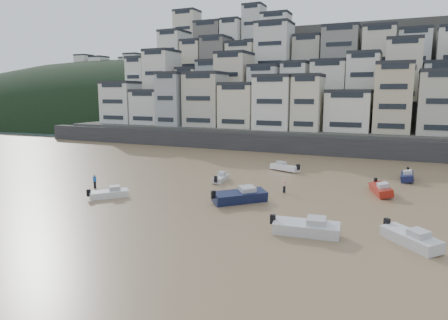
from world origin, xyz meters
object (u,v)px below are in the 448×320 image
at_px(person_blue, 95,181).
at_px(boat_e, 381,188).
at_px(boat_f, 221,177).
at_px(boat_a, 306,226).
at_px(boat_c, 240,195).
at_px(boat_b, 411,236).
at_px(person_pink, 284,185).
at_px(boat_h, 285,166).
at_px(boat_i, 407,175).
at_px(boat_j, 109,192).

bearing_deg(person_blue, boat_e, 18.75).
height_order(boat_f, person_blue, person_blue).
distance_m(boat_a, boat_c, 11.33).
height_order(boat_b, boat_e, boat_b).
xyz_separation_m(boat_a, boat_c, (-8.82, 7.11, 0.07)).
xyz_separation_m(boat_b, boat_f, (-23.01, 14.68, -0.18)).
relative_size(person_blue, person_pink, 1.00).
bearing_deg(person_pink, person_blue, -161.66).
xyz_separation_m(boat_b, boat_h, (-17.10, 25.35, -0.06)).
height_order(boat_a, boat_i, boat_a).
bearing_deg(boat_i, boat_b, 1.44).
distance_m(person_blue, person_pink, 23.51).
distance_m(boat_a, boat_f, 21.84).
xyz_separation_m(boat_b, boat_j, (-31.09, 1.79, -0.12)).
bearing_deg(boat_b, boat_h, 170.48).
bearing_deg(person_pink, boat_i, 45.04).
bearing_deg(person_blue, person_pink, 18.34).
distance_m(boat_c, boat_j, 14.93).
distance_m(boat_h, boat_j, 27.40).
relative_size(boat_a, boat_e, 1.11).
bearing_deg(boat_h, boat_i, -157.77).
bearing_deg(boat_h, boat_f, 82.05).
bearing_deg(boat_a, boat_f, 127.70).
height_order(boat_e, boat_j, boat_e).
bearing_deg(boat_a, boat_h, 103.16).
height_order(boat_c, person_pink, boat_c).
relative_size(boat_f, person_blue, 2.43).
distance_m(boat_f, person_pink, 9.79).
bearing_deg(boat_e, boat_a, -33.91).
distance_m(boat_j, person_pink, 20.41).
xyz_separation_m(boat_i, person_blue, (-35.79, -20.90, 0.15)).
bearing_deg(boat_h, person_pink, 126.19).
xyz_separation_m(boat_a, boat_e, (4.98, 17.12, -0.08)).
distance_m(boat_e, boat_j, 31.51).
bearing_deg(boat_i, boat_f, -63.00).
height_order(boat_h, person_pink, person_pink).
bearing_deg(boat_a, person_blue, 162.04).
height_order(boat_c, boat_e, boat_c).
bearing_deg(boat_f, person_pink, -110.61).
bearing_deg(person_pink, boat_j, -149.28).
xyz_separation_m(boat_c, boat_h, (-0.34, 19.37, -0.19)).
relative_size(boat_c, boat_f, 1.54).
xyz_separation_m(boat_h, boat_j, (-13.98, -23.56, -0.06)).
distance_m(boat_e, boat_i, 10.15).
relative_size(boat_e, person_pink, 3.09).
bearing_deg(boat_c, boat_a, -85.15).
height_order(boat_a, boat_h, boat_a).
distance_m(boat_j, person_blue, 5.65).
relative_size(boat_j, person_pink, 2.68).
distance_m(boat_a, person_blue, 28.54).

